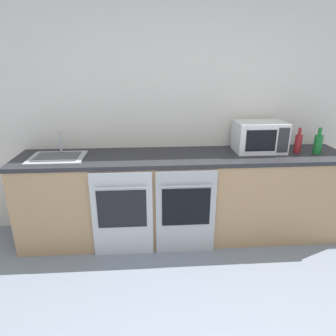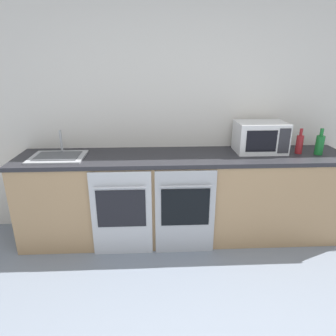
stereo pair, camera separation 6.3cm
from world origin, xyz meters
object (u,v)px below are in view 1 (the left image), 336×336
Objects in this scene: microwave at (259,137)px; oven_left at (122,214)px; sink at (57,157)px; bottle_red at (298,143)px; oven_right at (186,212)px; bottle_green at (318,143)px.

oven_left is at bearing -163.78° from microwave.
bottle_red is at bearing 0.64° from sink.
microwave is 1.95× the size of bottle_red.
bottle_green is (1.38, 0.29, 0.58)m from oven_right.
sink reaches higher than oven_left.
microwave is at bearing 168.13° from bottle_red.
oven_left is 2.09m from bottle_green.
bottle_green is 2.61m from sink.
bottle_green reaches higher than sink.
bottle_red is 0.50× the size of sink.
oven_right is 3.35× the size of bottle_red.
microwave reaches higher than bottle_red.
microwave is 0.59m from bottle_green.
microwave is at bearing 16.22° from oven_left.
bottle_green is at bearing 11.71° from oven_right.
sink is (-0.63, 0.30, 0.49)m from oven_left.
oven_left is 1.67× the size of sink.
oven_right is 1.37m from bottle_red.
sink is at bearing 179.61° from bottle_green.
oven_left and oven_right have the same top height.
bottle_green reaches higher than bottle_red.
microwave is 0.40m from bottle_red.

